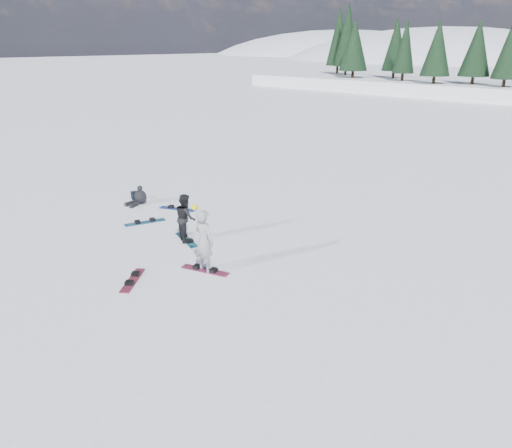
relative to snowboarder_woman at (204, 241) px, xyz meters
The scene contains 10 objects.
ground 1.14m from the snowboarder_woman, 57.49° to the left, with size 420.00×420.00×0.00m, color white.
snowboarder_woman is the anchor object (origin of this frame).
snowboarder_man 2.52m from the snowboarder_woman, 153.11° to the left, with size 0.78×0.61×1.61m, color black.
seated_rider 7.18m from the snowboarder_woman, 160.75° to the left, with size 0.62×0.95×0.77m.
gear_bag 7.93m from the snowboarder_woman, 160.72° to the left, with size 0.45×0.30×0.30m, color black.
snowboard_woman 0.93m from the snowboarder_woman, 30.96° to the left, with size 1.50×0.28×0.03m, color #99214A.
snowboard_man 2.69m from the snowboarder_woman, 153.11° to the left, with size 1.50×0.28×0.03m, color teal.
snowboard_loose_b 2.26m from the snowboarder_woman, 118.46° to the right, with size 1.50×0.28×0.03m, color maroon.
snowboard_loose_a 4.93m from the snowboarder_woman, 165.92° to the left, with size 1.50×0.28×0.03m, color #1C6B9A.
snowboard_loose_c 5.96m from the snowboarder_woman, 149.63° to the left, with size 1.50×0.28×0.03m, color #1D39A0.
Camera 1 is at (9.76, -9.05, 6.27)m, focal length 35.00 mm.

